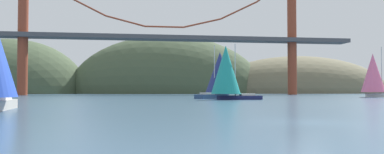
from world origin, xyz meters
name	(u,v)px	position (x,y,z in m)	size (l,w,h in m)	color
ground_plane	(306,122)	(0.00, 0.00, 0.00)	(360.00, 360.00, 0.00)	#385670
headland_left	(11,94)	(-55.00, 135.00, 0.00)	(56.43, 44.00, 41.37)	#425138
headland_right	(299,93)	(60.00, 135.00, 0.00)	(78.00, 44.00, 31.13)	#6B664C
headland_center	(169,93)	(5.00, 135.00, 0.00)	(78.47, 44.00, 46.35)	#425138
suspension_bridge	(164,35)	(0.00, 95.00, 17.72)	(115.99, 6.00, 37.31)	brown
sailboat_pink_spinnaker	(374,74)	(41.32, 55.67, 4.83)	(8.71, 8.56, 10.55)	white
sailboat_navy_sail	(220,74)	(6.81, 50.68, 4.58)	(9.23, 8.74, 9.75)	navy
sailboat_teal_sail	(227,71)	(5.88, 41.35, 4.60)	(8.23, 4.81, 9.05)	#191E4C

